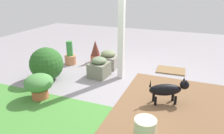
# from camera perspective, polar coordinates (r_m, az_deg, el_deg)

# --- Properties ---
(ground_plane) EXTENTS (12.00, 12.00, 0.00)m
(ground_plane) POSITION_cam_1_polar(r_m,az_deg,el_deg) (4.45, 4.02, -4.31)
(ground_plane) COLOR gray
(brick_path) EXTENTS (1.80, 2.40, 0.02)m
(brick_path) POSITION_cam_1_polar(r_m,az_deg,el_deg) (3.73, 15.81, -10.35)
(brick_path) COLOR brown
(brick_path) RESTS_ON ground
(porch_pillar) EXTENTS (0.12, 0.12, 2.06)m
(porch_pillar) POSITION_cam_1_polar(r_m,az_deg,el_deg) (4.40, 2.57, 9.61)
(porch_pillar) COLOR white
(porch_pillar) RESTS_ON ground
(stone_planter_nearest) EXTENTS (0.46, 0.43, 0.44)m
(stone_planter_nearest) POSITION_cam_1_polar(r_m,az_deg,el_deg) (5.20, -1.03, 2.00)
(stone_planter_nearest) COLOR gray
(stone_planter_nearest) RESTS_ON ground
(stone_planter_near) EXTENTS (0.43, 0.47, 0.45)m
(stone_planter_near) POSITION_cam_1_polar(r_m,az_deg,el_deg) (4.68, -3.49, -0.18)
(stone_planter_near) COLOR gray
(stone_planter_near) RESTS_ON ground
(round_shrub) EXTENTS (0.71, 0.71, 0.71)m
(round_shrub) POSITION_cam_1_polar(r_m,az_deg,el_deg) (4.69, -17.32, 0.80)
(round_shrub) COLOR #2A5E23
(round_shrub) RESTS_ON ground
(terracotta_pot_tall) EXTENTS (0.29, 0.29, 0.61)m
(terracotta_pot_tall) POSITION_cam_1_polar(r_m,az_deg,el_deg) (5.55, -11.29, 2.92)
(terracotta_pot_tall) COLOR #BE7851
(terracotta_pot_tall) RESTS_ON ground
(terracotta_pot_spiky) EXTENTS (0.27, 0.27, 0.59)m
(terracotta_pot_spiky) POSITION_cam_1_polar(r_m,az_deg,el_deg) (5.58, -4.50, 4.08)
(terracotta_pot_spiky) COLOR #BB5A3B
(terracotta_pot_spiky) RESTS_ON ground
(terracotta_pot_broad) EXTENTS (0.51, 0.51, 0.46)m
(terracotta_pot_broad) POSITION_cam_1_polar(r_m,az_deg,el_deg) (3.97, -19.20, -4.43)
(terracotta_pot_broad) COLOR #BC5F3D
(terracotta_pot_broad) RESTS_ON ground
(dog) EXTENTS (0.66, 0.41, 0.47)m
(dog) POSITION_cam_1_polar(r_m,az_deg,el_deg) (3.70, 14.95, -5.89)
(dog) COLOR black
(dog) RESTS_ON ground
(ceramic_urn) EXTENTS (0.30, 0.30, 0.31)m
(ceramic_urn) POSITION_cam_1_polar(r_m,az_deg,el_deg) (2.89, 8.92, -16.41)
(ceramic_urn) COLOR beige
(ceramic_urn) RESTS_ON ground
(doormat) EXTENTS (0.67, 0.50, 0.03)m
(doormat) POSITION_cam_1_polar(r_m,az_deg,el_deg) (5.24, 15.67, -0.88)
(doormat) COLOR olive
(doormat) RESTS_ON ground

